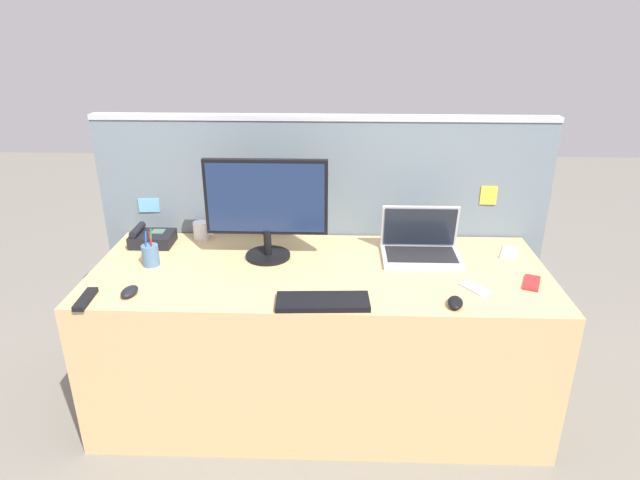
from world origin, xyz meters
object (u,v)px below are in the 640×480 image
at_px(keyboard_main, 323,302).
at_px(cell_phone_red_case, 532,283).
at_px(laptop, 421,245).
at_px(cell_phone_white_slab, 475,288).
at_px(desktop_monitor, 266,203).
at_px(computer_mouse_right_hand, 129,292).
at_px(cell_phone_silver_slab, 509,253).
at_px(pen_cup, 151,255).
at_px(desk_phone, 151,238).
at_px(computer_mouse_left_hand, 455,302).
at_px(coffee_mug, 201,230).
at_px(tv_remote, 86,299).

height_order(keyboard_main, cell_phone_red_case, keyboard_main).
height_order(laptop, cell_phone_white_slab, laptop).
distance_m(laptop, cell_phone_red_case, 0.52).
bearing_deg(desktop_monitor, laptop, 2.64).
bearing_deg(desktop_monitor, computer_mouse_right_hand, -142.53).
distance_m(desktop_monitor, cell_phone_silver_slab, 1.18).
bearing_deg(pen_cup, keyboard_main, -22.86).
xyz_separation_m(desktop_monitor, desk_phone, (-0.60, 0.12, -0.23)).
bearing_deg(cell_phone_silver_slab, cell_phone_red_case, -65.82).
relative_size(laptop, pen_cup, 2.01).
bearing_deg(computer_mouse_left_hand, desk_phone, 168.55).
relative_size(computer_mouse_right_hand, pen_cup, 0.56).
xyz_separation_m(desk_phone, coffee_mug, (0.23, 0.08, 0.01)).
bearing_deg(desktop_monitor, pen_cup, -167.80).
bearing_deg(cell_phone_silver_slab, desk_phone, -158.96).
xyz_separation_m(keyboard_main, cell_phone_red_case, (0.88, 0.21, -0.01)).
bearing_deg(desk_phone, pen_cup, -72.65).
bearing_deg(computer_mouse_left_hand, cell_phone_silver_slab, 66.16).
height_order(laptop, computer_mouse_right_hand, laptop).
distance_m(cell_phone_silver_slab, cell_phone_white_slab, 0.44).
height_order(cell_phone_silver_slab, cell_phone_red_case, same).
distance_m(computer_mouse_right_hand, computer_mouse_left_hand, 1.31).
bearing_deg(keyboard_main, cell_phone_white_slab, 10.42).
xyz_separation_m(keyboard_main, coffee_mug, (-0.63, 0.65, 0.03)).
xyz_separation_m(computer_mouse_left_hand, coffee_mug, (-1.16, 0.65, 0.03)).
xyz_separation_m(computer_mouse_right_hand, coffee_mug, (0.16, 0.60, 0.03)).
distance_m(cell_phone_silver_slab, coffee_mug, 1.52).
relative_size(cell_phone_white_slab, coffee_mug, 1.15).
height_order(keyboard_main, computer_mouse_left_hand, computer_mouse_left_hand).
relative_size(desk_phone, cell_phone_silver_slab, 1.38).
bearing_deg(desktop_monitor, desk_phone, 168.32).
bearing_deg(keyboard_main, tv_remote, 177.84).
height_order(desk_phone, coffee_mug, desk_phone).
distance_m(tv_remote, coffee_mug, 0.73).
distance_m(desk_phone, coffee_mug, 0.25).
height_order(computer_mouse_right_hand, computer_mouse_left_hand, same).
bearing_deg(coffee_mug, cell_phone_white_slab, -21.64).
height_order(computer_mouse_right_hand, cell_phone_silver_slab, computer_mouse_right_hand).
height_order(laptop, cell_phone_silver_slab, laptop).
height_order(pen_cup, cell_phone_red_case, pen_cup).
bearing_deg(laptop, computer_mouse_right_hand, -160.76).
distance_m(pen_cup, tv_remote, 0.38).
bearing_deg(keyboard_main, cell_phone_red_case, 10.37).
height_order(cell_phone_white_slab, coffee_mug, coffee_mug).
height_order(laptop, coffee_mug, laptop).
bearing_deg(keyboard_main, cell_phone_silver_slab, 27.74).
height_order(desktop_monitor, keyboard_main, desktop_monitor).
bearing_deg(cell_phone_white_slab, desk_phone, 130.39).
xyz_separation_m(desk_phone, tv_remote, (-0.08, -0.58, -0.02)).
bearing_deg(cell_phone_red_case, pen_cup, -161.95).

